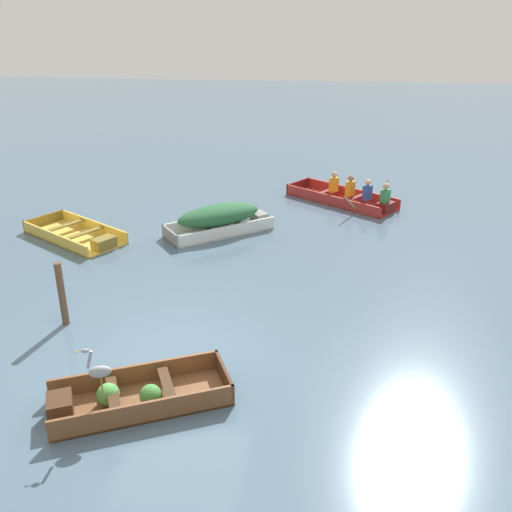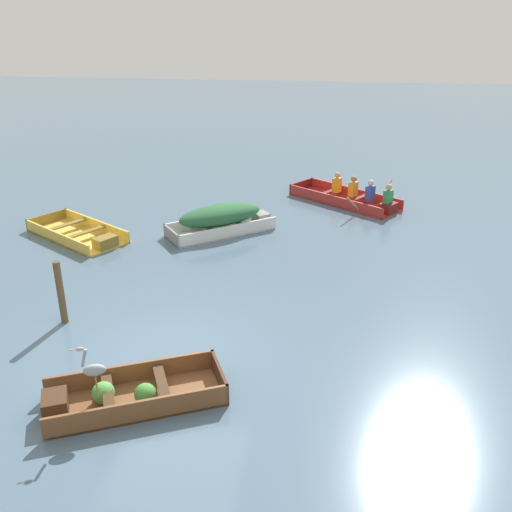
{
  "view_description": "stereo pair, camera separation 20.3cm",
  "coord_description": "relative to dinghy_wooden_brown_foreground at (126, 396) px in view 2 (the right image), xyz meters",
  "views": [
    {
      "loc": [
        2.42,
        -8.1,
        5.57
      ],
      "look_at": [
        1.0,
        3.69,
        0.35
      ],
      "focal_mm": 40.0,
      "sensor_mm": 36.0,
      "label": 1
    },
    {
      "loc": [
        2.62,
        -8.08,
        5.57
      ],
      "look_at": [
        1.0,
        3.69,
        0.35
      ],
      "focal_mm": 40.0,
      "sensor_mm": 36.0,
      "label": 2
    }
  ],
  "objects": [
    {
      "name": "skiff_yellow_mid_moored",
      "position": [
        -3.54,
        6.37,
        -0.04
      ],
      "size": [
        3.07,
        2.57,
        0.31
      ],
      "color": "#E5BC47",
      "rests_on": "ground"
    },
    {
      "name": "heron_on_dinghy",
      "position": [
        -0.29,
        -0.35,
        0.71
      ],
      "size": [
        0.45,
        0.23,
        0.84
      ],
      "color": "olive",
      "rests_on": "dinghy_wooden_brown_foreground"
    },
    {
      "name": "ground_plane",
      "position": [
        0.3,
        1.35,
        -0.15
      ],
      "size": [
        80.0,
        80.0,
        0.0
      ],
      "primitive_type": "plane",
      "color": "slate"
    },
    {
      "name": "skiff_white_near_moored",
      "position": [
        0.06,
        7.27,
        0.28
      ],
      "size": [
        2.87,
        2.53,
        0.77
      ],
      "color": "white",
      "rests_on": "ground"
    },
    {
      "name": "rowboat_red_with_crew",
      "position": [
        3.53,
        10.16,
        0.07
      ],
      "size": [
        3.49,
        2.99,
        0.9
      ],
      "color": "#AD2D28",
      "rests_on": "ground"
    },
    {
      "name": "mooring_post",
      "position": [
        -2.02,
        2.2,
        0.49
      ],
      "size": [
        0.13,
        0.13,
        1.27
      ],
      "primitive_type": "cylinder",
      "color": "brown",
      "rests_on": "ground"
    },
    {
      "name": "dinghy_wooden_brown_foreground",
      "position": [
        0.0,
        0.0,
        0.0
      ],
      "size": [
        2.87,
        2.06,
        0.39
      ],
      "color": "brown",
      "rests_on": "ground"
    }
  ]
}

